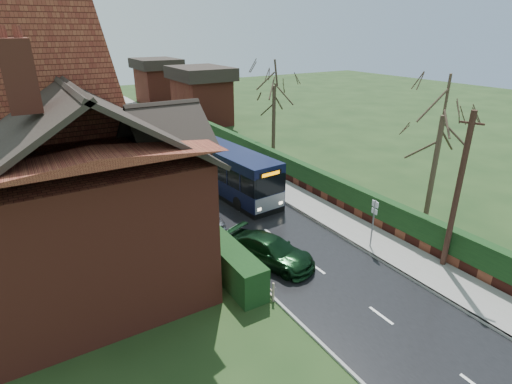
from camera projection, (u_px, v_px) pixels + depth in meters
ground at (292, 250)px, 20.56m from camera, size 140.00×140.00×0.00m
road at (209, 188)px, 28.46m from camera, size 6.00×100.00×0.02m
pavement at (260, 177)px, 30.48m from camera, size 2.50×100.00×0.14m
kerb_right at (246, 180)px, 29.90m from camera, size 0.12×100.00×0.14m
kerb_left at (168, 196)px, 26.98m from camera, size 0.12×100.00×0.10m
front_hedge at (183, 217)px, 22.33m from camera, size 1.20×16.00×1.60m
picket_fence at (196, 219)px, 22.82m from camera, size 0.10×16.00×0.90m
right_wall_hedge at (277, 162)px, 30.86m from camera, size 0.60×50.00×1.80m
brick_house at (81, 173)px, 18.47m from camera, size 9.30×14.60×10.30m
bus at (225, 170)px, 27.50m from camera, size 3.24×10.47×3.13m
car_silver at (201, 214)px, 22.91m from camera, size 1.80×4.13×1.39m
car_green at (270, 250)px, 19.20m from camera, size 3.40×4.91×1.32m
car_distant at (118, 104)px, 56.55m from camera, size 1.65×4.07×1.31m
bus_stop_sign at (374, 217)px, 20.01m from camera, size 0.09×0.41×2.71m
telegraph_pole at (457, 193)px, 17.71m from camera, size 0.44×0.92×7.47m
tree_right_near at (445, 108)px, 21.42m from camera, size 4.10×4.10×8.86m
tree_right_far at (274, 81)px, 33.72m from camera, size 4.48×4.48×8.66m
tree_house_side at (4, 94)px, 21.84m from camera, size 4.25×4.25×9.66m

